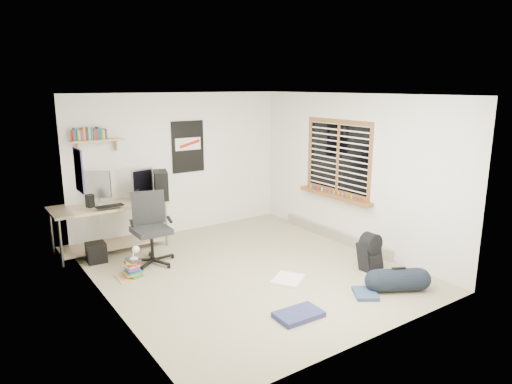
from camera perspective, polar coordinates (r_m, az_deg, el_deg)
floor at (r=6.73m, az=-0.71°, el=-9.79°), size 4.00×4.50×0.01m
ceiling at (r=6.19m, az=-0.78°, el=12.11°), size 4.00×4.50×0.01m
back_wall at (r=8.28m, az=-9.43°, el=3.49°), size 4.00×0.01×2.50m
left_wall at (r=5.52m, az=-18.34°, el=-1.88°), size 0.01×4.50×2.50m
right_wall at (r=7.62m, az=11.93°, el=2.54°), size 0.01×4.50×2.50m
desk at (r=7.78m, az=-17.74°, el=-4.32°), size 1.87×1.03×0.81m
monitor_left at (r=7.57m, az=-19.11°, el=0.32°), size 0.38×0.32×0.44m
monitor_right at (r=7.66m, az=-13.99°, el=0.71°), size 0.39×0.18×0.42m
pc_tower at (r=7.59m, az=-11.79°, el=0.87°), size 0.34×0.48×0.46m
keyboard at (r=7.33m, az=-17.83°, el=-1.69°), size 0.41×0.16×0.02m
speaker_left at (r=7.37m, az=-20.05°, el=-1.06°), size 0.13×0.13×0.20m
speaker_right at (r=7.61m, az=-14.71°, el=-0.35°), size 0.11×0.11×0.18m
office_chair at (r=6.98m, az=-12.95°, el=-4.93°), size 0.86×0.86×1.08m
wall_shelf at (r=7.61m, az=-19.20°, el=6.12°), size 0.80×0.22×0.24m
poster_back_wall at (r=8.28m, az=-8.50°, el=5.62°), size 0.62×0.03×0.92m
poster_left_wall at (r=6.62m, az=-21.28°, el=2.53°), size 0.02×0.42×0.60m
window at (r=7.75m, az=10.12°, el=4.30°), size 0.10×1.50×1.26m
baseboard_heater at (r=8.07m, az=9.76°, el=-5.27°), size 0.08×2.50×0.18m
backpack at (r=6.91m, az=14.03°, el=-7.72°), size 0.34×0.28×0.44m
duffel_bag at (r=6.33m, az=17.30°, el=-10.54°), size 0.41×0.41×0.59m
tshirt at (r=6.40m, az=4.03°, el=-10.84°), size 0.57×0.55×0.04m
jeans_a at (r=5.50m, az=5.35°, el=-15.00°), size 0.56×0.37×0.06m
jeans_b at (r=6.14m, az=13.50°, el=-12.23°), size 0.44×0.46×0.05m
book_stack at (r=6.69m, az=-15.16°, el=-8.98°), size 0.54×0.50×0.30m
desk_lamp at (r=6.59m, az=-15.06°, el=-7.16°), size 0.17×0.21×0.19m
subwoofer at (r=7.39m, az=-19.34°, el=-7.20°), size 0.30×0.30×0.31m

